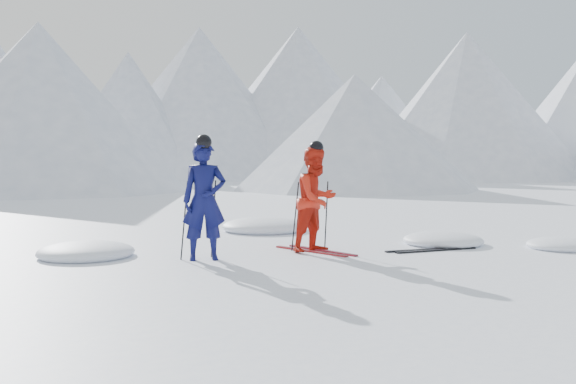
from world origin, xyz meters
name	(u,v)px	position (x,y,z in m)	size (l,w,h in m)	color
ground	(399,250)	(0.00, 0.00, 0.00)	(160.00, 160.00, 0.00)	white
mountain_range	(169,92)	(5.71, 35.31, 6.72)	(106.15, 62.94, 15.53)	#B2BCD1
skier_blue	(204,201)	(-3.59, 0.55, 0.99)	(0.72, 0.47, 1.98)	#0B0E46
skier_red	(316,199)	(-1.48, 0.51, 0.95)	(0.93, 0.72, 1.90)	red
pole_blue_left	(184,220)	(-3.89, 0.70, 0.66)	(0.02, 0.02, 1.32)	black
pole_blue_right	(213,218)	(-3.34, 0.80, 0.66)	(0.02, 0.02, 1.32)	black
pole_red_left	(295,216)	(-1.78, 0.76, 0.63)	(0.02, 0.02, 1.27)	black
pole_red_right	(326,215)	(-1.18, 0.66, 0.63)	(0.02, 0.02, 1.27)	black
ski_worn_left	(310,251)	(-1.60, 0.51, 0.01)	(0.09, 1.70, 0.03)	black
ski_worn_right	(322,250)	(-1.36, 0.51, 0.01)	(0.09, 1.70, 0.03)	black
ski_loose_a	(427,249)	(0.41, -0.28, 0.01)	(0.09, 1.70, 0.03)	black
ski_loose_b	(436,250)	(0.51, -0.43, 0.01)	(0.09, 1.70, 0.03)	black
snow_lumps	(295,241)	(-1.13, 2.03, 0.00)	(9.60, 6.78, 0.44)	white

